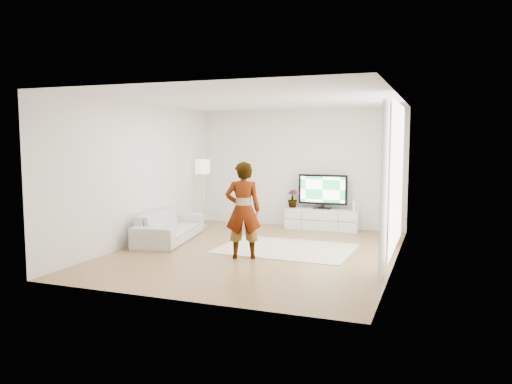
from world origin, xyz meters
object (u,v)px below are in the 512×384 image
(rug, at_px, (286,249))
(player, at_px, (243,210))
(floor_lamp, at_px, (203,170))
(media_console, at_px, (322,219))
(sofa, at_px, (169,226))
(television, at_px, (323,190))

(rug, relative_size, player, 1.47)
(rug, xyz_separation_m, floor_lamp, (-2.64, 1.79, 1.36))
(media_console, bearing_deg, sofa, -137.50)
(television, distance_m, player, 3.42)
(sofa, relative_size, floor_lamp, 1.33)
(media_console, distance_m, television, 0.67)
(floor_lamp, bearing_deg, media_console, 10.97)
(television, distance_m, rug, 2.54)
(television, distance_m, floor_lamp, 2.91)
(rug, bearing_deg, sofa, -177.73)
(floor_lamp, bearing_deg, player, -52.11)
(rug, xyz_separation_m, player, (-0.48, -1.00, 0.85))
(media_console, xyz_separation_m, television, (0.00, 0.03, 0.67))
(player, distance_m, sofa, 2.26)
(media_console, distance_m, rug, 2.35)
(sofa, bearing_deg, rug, -97.95)
(floor_lamp, bearing_deg, sofa, -85.07)
(media_console, relative_size, sofa, 0.80)
(media_console, relative_size, rug, 0.68)
(television, relative_size, player, 0.68)
(sofa, height_order, floor_lamp, floor_lamp)
(rug, bearing_deg, player, -115.57)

